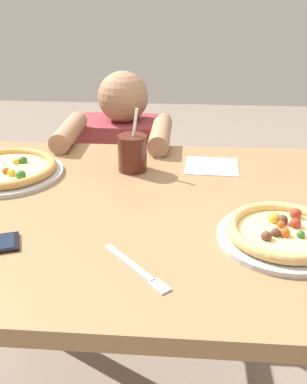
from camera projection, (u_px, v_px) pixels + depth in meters
dining_table at (126, 244)px, 1.19m from camera, size 1.12×0.92×0.75m
pizza_near at (283, 233)px, 0.98m from camera, size 0.29×0.29×0.04m
pizza_far at (6, 170)px, 1.31m from camera, size 0.33×0.33×0.04m
drink_cup_colored at (132, 153)px, 1.33m from camera, size 0.09×0.09×0.19m
paper_napkin at (212, 166)px, 1.38m from camera, size 0.17×0.15×0.00m
fork at (138, 270)px, 0.89m from camera, size 0.15×0.16×0.00m
diner_seated at (126, 194)px, 1.92m from camera, size 0.39×0.51×0.96m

